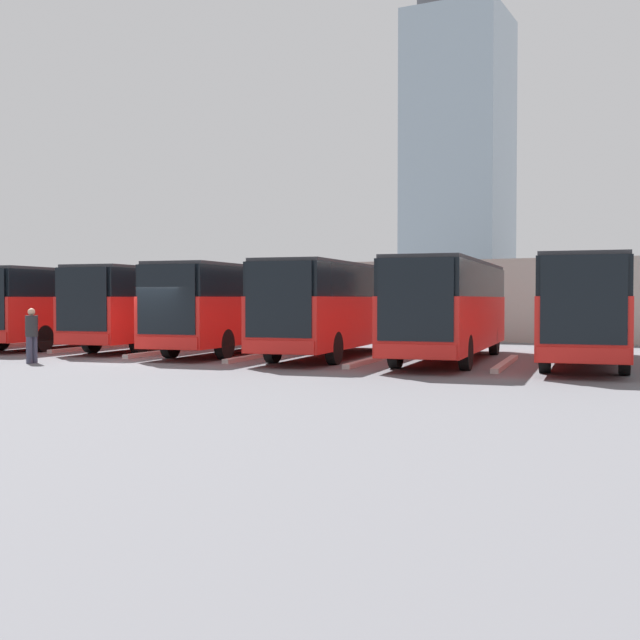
{
  "coord_description": "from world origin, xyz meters",
  "views": [
    {
      "loc": [
        -17.09,
        21.11,
        2.13
      ],
      "look_at": [
        -3.46,
        -5.58,
        1.32
      ],
      "focal_mm": 45.0,
      "sensor_mm": 36.0,
      "label": 1
    }
  ],
  "objects_px": {
    "bus_1": "(450,306)",
    "bus_6": "(7,304)",
    "bus_3": "(238,305)",
    "bus_0": "(586,306)",
    "bus_5": "(73,304)",
    "pedestrian": "(32,334)",
    "bus_4": "(161,304)",
    "bus_2": "(336,305)"
  },
  "relations": [
    {
      "from": "bus_0",
      "to": "bus_6",
      "type": "xyz_separation_m",
      "value": [
        26.03,
        0.07,
        0.0
      ]
    },
    {
      "from": "bus_5",
      "to": "pedestrian",
      "type": "xyz_separation_m",
      "value": [
        -5.46,
        7.49,
        -0.9
      ]
    },
    {
      "from": "bus_4",
      "to": "bus_5",
      "type": "relative_size",
      "value": 1.0
    },
    {
      "from": "bus_1",
      "to": "pedestrian",
      "type": "relative_size",
      "value": 6.34
    },
    {
      "from": "bus_5",
      "to": "bus_6",
      "type": "bearing_deg",
      "value": -10.57
    },
    {
      "from": "bus_1",
      "to": "bus_6",
      "type": "bearing_deg",
      "value": -9.28
    },
    {
      "from": "bus_5",
      "to": "bus_4",
      "type": "bearing_deg",
      "value": -179.29
    },
    {
      "from": "pedestrian",
      "to": "bus_6",
      "type": "bearing_deg",
      "value": -130.69
    },
    {
      "from": "bus_1",
      "to": "pedestrian",
      "type": "height_order",
      "value": "bus_1"
    },
    {
      "from": "bus_6",
      "to": "bus_0",
      "type": "bearing_deg",
      "value": 172.18
    },
    {
      "from": "bus_1",
      "to": "pedestrian",
      "type": "xyz_separation_m",
      "value": [
        11.89,
        7.19,
        -0.9
      ]
    },
    {
      "from": "bus_0",
      "to": "bus_6",
      "type": "distance_m",
      "value": 26.03
    },
    {
      "from": "bus_1",
      "to": "bus_3",
      "type": "height_order",
      "value": "same"
    },
    {
      "from": "bus_3",
      "to": "bus_6",
      "type": "bearing_deg",
      "value": -9.07
    },
    {
      "from": "bus_5",
      "to": "bus_6",
      "type": "relative_size",
      "value": 1.0
    },
    {
      "from": "bus_0",
      "to": "bus_2",
      "type": "height_order",
      "value": "same"
    },
    {
      "from": "bus_3",
      "to": "bus_5",
      "type": "relative_size",
      "value": 1.0
    },
    {
      "from": "bus_3",
      "to": "bus_0",
      "type": "bearing_deg",
      "value": 173.43
    },
    {
      "from": "bus_5",
      "to": "bus_6",
      "type": "xyz_separation_m",
      "value": [
        4.34,
        -0.2,
        0.0
      ]
    },
    {
      "from": "bus_0",
      "to": "bus_2",
      "type": "xyz_separation_m",
      "value": [
        8.68,
        0.54,
        0.0
      ]
    },
    {
      "from": "bus_0",
      "to": "bus_5",
      "type": "height_order",
      "value": "same"
    },
    {
      "from": "bus_0",
      "to": "bus_3",
      "type": "xyz_separation_m",
      "value": [
        13.01,
        0.32,
        0.0
      ]
    },
    {
      "from": "bus_0",
      "to": "bus_6",
      "type": "relative_size",
      "value": 1.0
    },
    {
      "from": "bus_3",
      "to": "bus_4",
      "type": "bearing_deg",
      "value": -17.31
    },
    {
      "from": "bus_4",
      "to": "pedestrian",
      "type": "distance_m",
      "value": 8.27
    },
    {
      "from": "bus_5",
      "to": "pedestrian",
      "type": "height_order",
      "value": "bus_5"
    },
    {
      "from": "bus_2",
      "to": "pedestrian",
      "type": "xyz_separation_m",
      "value": [
        7.56,
        7.22,
        -0.9
      ]
    },
    {
      "from": "bus_6",
      "to": "pedestrian",
      "type": "xyz_separation_m",
      "value": [
        -9.8,
        7.68,
        -0.9
      ]
    },
    {
      "from": "bus_3",
      "to": "bus_6",
      "type": "distance_m",
      "value": 13.02
    },
    {
      "from": "bus_1",
      "to": "bus_6",
      "type": "xyz_separation_m",
      "value": [
        21.69,
        -0.5,
        0.0
      ]
    },
    {
      "from": "bus_1",
      "to": "bus_3",
      "type": "relative_size",
      "value": 1.0
    },
    {
      "from": "bus_2",
      "to": "pedestrian",
      "type": "height_order",
      "value": "bus_2"
    },
    {
      "from": "bus_1",
      "to": "bus_0",
      "type": "bearing_deg",
      "value": 179.47
    },
    {
      "from": "bus_6",
      "to": "bus_3",
      "type": "bearing_deg",
      "value": 170.93
    },
    {
      "from": "bus_0",
      "to": "bus_1",
      "type": "bearing_deg",
      "value": -0.53
    },
    {
      "from": "bus_0",
      "to": "bus_3",
      "type": "distance_m",
      "value": 13.02
    },
    {
      "from": "bus_4",
      "to": "bus_2",
      "type": "bearing_deg",
      "value": 165.91
    },
    {
      "from": "bus_2",
      "to": "bus_6",
      "type": "distance_m",
      "value": 17.36
    },
    {
      "from": "bus_5",
      "to": "bus_6",
      "type": "height_order",
      "value": "same"
    },
    {
      "from": "bus_1",
      "to": "bus_3",
      "type": "distance_m",
      "value": 8.68
    },
    {
      "from": "bus_0",
      "to": "bus_4",
      "type": "bearing_deg",
      "value": -9.27
    },
    {
      "from": "bus_3",
      "to": "pedestrian",
      "type": "relative_size",
      "value": 6.34
    }
  ]
}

